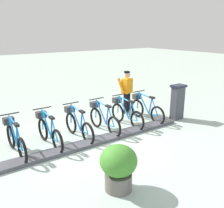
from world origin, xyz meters
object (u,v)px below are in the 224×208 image
object	(u,v)px
bike_docked_3	(78,124)
bike_docked_4	(49,131)
payment_kiosk	(177,102)
worker_near_rack	(127,91)
bike_docked_0	(146,109)
bike_docked_2	(103,119)
bike_docked_5	(15,139)
planter_bush	(118,165)
bike_docked_1	(126,113)

from	to	relation	value
bike_docked_3	bike_docked_4	size ratio (longest dim) A/B	1.00
payment_kiosk	worker_near_rack	xyz separation A→B (m)	(1.61, 1.07, 0.24)
bike_docked_0	worker_near_rack	size ratio (longest dim) A/B	1.04
bike_docked_2	bike_docked_5	distance (m)	2.75
bike_docked_2	bike_docked_4	bearing A→B (deg)	90.00
bike_docked_5	payment_kiosk	bearing A→B (deg)	-95.84
bike_docked_2	bike_docked_4	xyz separation A→B (m)	(0.00, 1.83, 0.00)
planter_bush	bike_docked_3	bearing A→B (deg)	-11.13
bike_docked_2	payment_kiosk	bearing A→B (deg)	-101.38
payment_kiosk	bike_docked_5	xyz separation A→B (m)	(0.57, 5.59, -0.24)
payment_kiosk	bike_docked_4	bearing A→B (deg)	83.02
bike_docked_0	bike_docked_5	world-z (taller)	same
bike_docked_1	worker_near_rack	size ratio (longest dim) A/B	1.04
payment_kiosk	bike_docked_2	bearing A→B (deg)	78.62
bike_docked_0	planter_bush	xyz separation A→B (m)	(-2.80, 3.30, 0.11)
bike_docked_1	bike_docked_3	world-z (taller)	same
payment_kiosk	bike_docked_0	distance (m)	1.19
bike_docked_5	bike_docked_2	bearing A→B (deg)	-90.00
bike_docked_1	bike_docked_2	xyz separation A→B (m)	(0.00, 0.92, 0.00)
bike_docked_2	bike_docked_4	size ratio (longest dim) A/B	1.00
payment_kiosk	bike_docked_4	world-z (taller)	payment_kiosk
bike_docked_3	bike_docked_1	bearing A→B (deg)	-90.00
bike_docked_1	bike_docked_5	distance (m)	3.66
bike_docked_0	bike_docked_2	size ratio (longest dim) A/B	1.00
worker_near_rack	planter_bush	world-z (taller)	worker_near_rack
bike_docked_0	bike_docked_2	xyz separation A→B (m)	(0.00, 1.83, 0.00)
bike_docked_0	worker_near_rack	xyz separation A→B (m)	(1.03, 0.06, 0.48)
bike_docked_1	bike_docked_4	distance (m)	2.75
bike_docked_0	bike_docked_1	distance (m)	0.92
bike_docked_2	bike_docked_5	world-z (taller)	same
worker_near_rack	planter_bush	xyz separation A→B (m)	(-3.83, 3.24, -0.37)
worker_near_rack	planter_bush	distance (m)	5.03
bike_docked_4	worker_near_rack	world-z (taller)	worker_near_rack
bike_docked_5	worker_near_rack	distance (m)	4.66
bike_docked_3	worker_near_rack	size ratio (longest dim) A/B	1.04
payment_kiosk	worker_near_rack	bearing A→B (deg)	33.59
bike_docked_5	bike_docked_1	bearing A→B (deg)	-90.00
bike_docked_1	bike_docked_4	bearing A→B (deg)	90.00
bike_docked_1	worker_near_rack	bearing A→B (deg)	-39.71
payment_kiosk	worker_near_rack	distance (m)	1.94
bike_docked_0	bike_docked_5	size ratio (longest dim) A/B	1.00
worker_near_rack	bike_docked_2	bearing A→B (deg)	120.25
worker_near_rack	bike_docked_0	bearing A→B (deg)	-176.93
bike_docked_2	bike_docked_5	xyz separation A→B (m)	(0.00, 2.75, 0.00)
bike_docked_1	planter_bush	size ratio (longest dim) A/B	1.77
bike_docked_1	bike_docked_2	world-z (taller)	same
bike_docked_3	worker_near_rack	world-z (taller)	worker_near_rack
bike_docked_0	worker_near_rack	bearing A→B (deg)	3.07
bike_docked_0	bike_docked_4	world-z (taller)	same
bike_docked_0	bike_docked_5	bearing A→B (deg)	90.00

